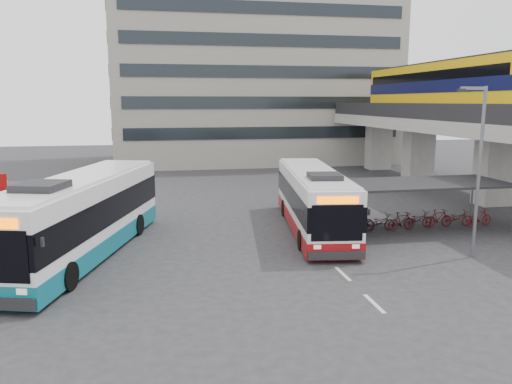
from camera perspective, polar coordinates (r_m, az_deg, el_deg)
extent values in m
plane|color=#28282B|center=(22.35, 1.10, -7.20)|extent=(120.00, 120.00, 0.00)
cube|color=gray|center=(36.19, 25.63, 2.28)|extent=(2.20, 1.60, 4.60)
cube|color=gray|center=(44.57, 18.06, 4.12)|extent=(2.20, 1.60, 4.60)
cube|color=gray|center=(51.70, 13.82, 5.12)|extent=(2.20, 1.60, 4.60)
cube|color=gray|center=(39.24, 22.50, 7.10)|extent=(8.00, 32.00, 0.90)
cube|color=black|center=(37.30, 17.71, 8.80)|extent=(0.35, 32.00, 1.10)
cube|color=black|center=(41.37, 27.00, 8.28)|extent=(0.35, 32.00, 1.10)
cube|color=gold|center=(41.81, 20.43, 10.89)|extent=(2.90, 20.00, 3.90)
cube|color=#090C33|center=(41.82, 20.45, 11.16)|extent=(2.98, 20.02, 0.90)
cube|color=black|center=(41.84, 20.52, 12.26)|extent=(2.96, 19.20, 0.70)
cube|color=black|center=(41.90, 20.60, 13.55)|extent=(2.70, 19.60, 0.25)
cylinder|color=#595B60|center=(27.46, 6.63, -1.36)|extent=(0.12, 0.12, 2.40)
cylinder|color=#595B60|center=(31.65, 23.47, -0.60)|extent=(0.12, 0.12, 2.40)
cylinder|color=#595B60|center=(24.14, 9.16, -3.05)|extent=(0.12, 0.12, 2.40)
cube|color=black|center=(27.45, 17.43, 0.94)|extent=(10.00, 4.00, 0.12)
imported|color=black|center=(26.22, 9.43, -3.67)|extent=(1.71, 0.60, 0.90)
imported|color=black|center=(26.62, 11.75, -3.43)|extent=(1.66, 0.47, 1.00)
imported|color=black|center=(27.08, 13.99, -3.39)|extent=(1.71, 0.60, 0.90)
imported|color=black|center=(27.56, 16.16, -3.15)|extent=(1.66, 0.47, 1.00)
imported|color=#350C0F|center=(28.10, 18.24, -3.11)|extent=(1.71, 0.60, 0.90)
imported|color=#3F0C0F|center=(28.66, 20.25, -2.88)|extent=(1.66, 0.47, 1.00)
imported|color=#490C0F|center=(29.26, 22.17, -2.84)|extent=(1.71, 0.60, 0.90)
imported|color=#540C0F|center=(29.88, 24.02, -2.61)|extent=(1.66, 0.47, 1.00)
cube|color=gray|center=(58.09, -0.38, 16.03)|extent=(30.00, 15.00, 25.00)
cube|color=beige|center=(17.70, 13.36, -12.29)|extent=(0.15, 1.60, 0.01)
cube|color=beige|center=(20.29, 9.89, -9.19)|extent=(0.15, 1.60, 0.01)
cube|color=beige|center=(22.97, 7.26, -6.78)|extent=(0.15, 1.60, 0.01)
cube|color=white|center=(26.44, 6.58, -0.59)|extent=(3.92, 11.75, 2.64)
cube|color=maroon|center=(26.70, 6.52, -3.17)|extent=(3.97, 11.80, 0.72)
cube|color=black|center=(26.41, 6.58, -0.33)|extent=(3.99, 11.78, 1.11)
cube|color=#FF6200|center=(20.70, 9.34, -0.93)|extent=(1.71, 0.30, 0.29)
cube|color=black|center=(23.38, 7.85, 1.76)|extent=(1.66, 1.72, 0.27)
cylinder|color=black|center=(23.00, 5.25, -5.48)|extent=(0.41, 0.99, 0.96)
cylinder|color=black|center=(30.01, 7.64, -1.78)|extent=(0.41, 0.99, 0.96)
cube|color=white|center=(23.11, -19.32, -2.22)|extent=(6.15, 13.02, 2.93)
cube|color=#0C5D6C|center=(23.43, -19.12, -5.46)|extent=(6.20, 13.07, 0.80)
cube|color=black|center=(23.09, -19.34, -1.90)|extent=(6.21, 13.06, 1.22)
cube|color=black|center=(20.01, -23.38, 0.58)|extent=(2.04, 2.09, 0.30)
cylinder|color=black|center=(20.62, -27.10, -8.34)|extent=(0.60, 1.11, 1.06)
cylinder|color=black|center=(26.19, -13.35, -3.65)|extent=(0.60, 1.11, 1.06)
imported|color=black|center=(26.88, -14.84, -2.66)|extent=(0.72, 0.73, 1.70)
cylinder|color=#595B60|center=(23.24, 24.11, 1.87)|extent=(0.15, 0.15, 7.35)
cube|color=#595B60|center=(22.76, 23.58, 10.81)|extent=(1.11, 0.21, 0.14)
cube|color=black|center=(22.51, 22.43, 10.72)|extent=(0.33, 0.19, 0.11)
cube|color=#9F0A09|center=(31.18, -26.95, -0.66)|extent=(0.58, 0.27, 2.78)
cube|color=white|center=(31.07, -27.06, 0.65)|extent=(0.60, 0.15, 0.56)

